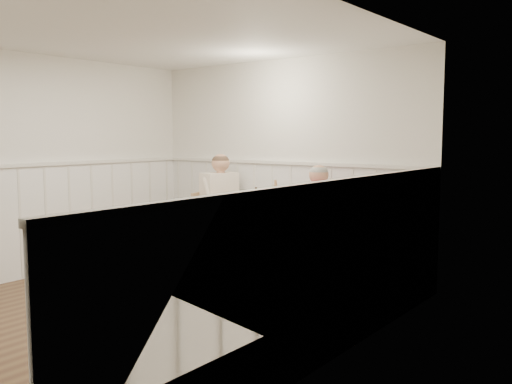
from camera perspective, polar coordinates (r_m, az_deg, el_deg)
ground_plane at (r=5.41m, az=-11.55°, el=-12.01°), size 4.50×4.50×0.00m
room_shell at (r=5.15m, az=-11.90°, el=4.28°), size 4.04×4.54×2.60m
wainscot at (r=5.70m, az=-6.40°, el=-3.87°), size 4.00×4.49×1.34m
dining_table at (r=6.53m, az=1.09°, el=-2.91°), size 0.95×0.70×0.75m
chair_right at (r=6.14m, az=7.44°, el=-5.11°), size 0.46×0.46×0.89m
chair_left at (r=7.04m, az=-4.84°, el=-3.46°), size 0.54×0.54×0.93m
man_in_pink at (r=6.11m, az=6.45°, el=-4.32°), size 0.62×0.44×1.36m
diner_cream at (r=7.04m, az=-3.65°, el=-2.63°), size 0.73×0.53×1.45m
plate_man at (r=6.40m, az=2.14°, el=-1.97°), size 0.29×0.29×0.07m
plate_diner at (r=6.60m, az=-1.07°, el=-1.75°), size 0.26×0.26×0.07m
beer_glass_a at (r=6.63m, az=2.86°, el=-0.74°), size 0.08×0.08×0.20m
beer_glass_b at (r=6.63m, az=2.06°, el=-0.95°), size 0.06×0.06×0.16m
beer_bottle at (r=6.84m, az=0.01°, el=-0.69°), size 0.07×0.07×0.26m
rolled_napkin at (r=6.14m, az=0.87°, el=-2.31°), size 0.22×0.06×0.05m
grass_vase at (r=6.73m, az=1.89°, el=-0.31°), size 0.04×0.04×0.38m
gingham_mat at (r=6.84m, az=0.19°, el=-1.63°), size 0.36×0.33×0.01m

